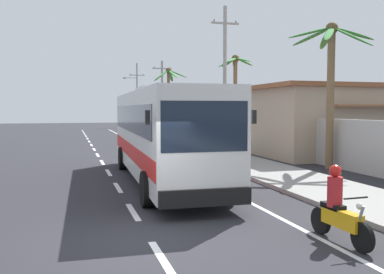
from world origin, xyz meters
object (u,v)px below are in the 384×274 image
Objects in this scene: pedestrian_far_walk at (239,141)px; utility_pole_mid at (225,76)px; coach_bus_foreground at (162,131)px; roadside_building at (353,120)px; palm_nearest at (330,68)px; motorcycle_trailing at (162,145)px; utility_pole_distant at (137,93)px; motorcycle_beside_bus at (339,211)px; palm_third at (235,82)px; palm_second at (169,89)px; pedestrian_midwalk at (200,135)px; utility_pole_far at (162,96)px.

utility_pole_mid is (0.69, 4.24, 3.97)m from pedestrian_far_walk.
coach_bus_foreground reaches higher than pedestrian_far_walk.
utility_pole_mid reaches higher than roadside_building.
palm_nearest is 8.56m from roadside_building.
utility_pole_distant is at bearing 83.34° from motorcycle_trailing.
pedestrian_far_walk is at bearing -30.24° from motorcycle_trailing.
coach_bus_foreground is at bearing -152.93° from roadside_building.
utility_pole_mid reaches higher than motorcycle_beside_bus.
coach_bus_foreground is 15.64m from palm_third.
palm_nearest is at bearing -85.25° from palm_second.
motorcycle_trailing is 5.32m from pedestrian_midwalk.
palm_nearest is (6.30, 9.79, 4.05)m from motorcycle_beside_bus.
palm_nearest reaches higher than palm_third.
roadside_building is at bearing 27.07° from coach_bus_foreground.
palm_third is (2.79, 0.43, 3.78)m from pedestrian_midwalk.
roadside_building is (8.52, -5.43, 1.12)m from pedestrian_midwalk.
utility_pole_mid is 19.80m from utility_pole_far.
pedestrian_midwalk is (5.44, 12.57, -0.93)m from coach_bus_foreground.
pedestrian_far_walk is at bearing -174.36° from roadside_building.
palm_third is (1.72, -17.37, 0.52)m from utility_pole_far.
utility_pole_far is at bearing 86.59° from palm_second.
motorcycle_trailing is 4.62m from pedestrian_far_walk.
palm_third reaches higher than pedestrian_far_walk.
utility_pole_far reaches higher than roadside_building.
coach_bus_foreground is 50.70m from utility_pole_distant.
utility_pole_mid is at bearing -89.95° from utility_pole_far.
palm_third is at bearing 57.65° from coach_bus_foreground.
motorcycle_beside_bus reaches higher than motorcycle_trailing.
pedestrian_midwalk is 4.72m from palm_third.
roadside_building is at bearing -80.42° from utility_pole_distant.
coach_bus_foreground is at bearing -102.13° from motorcycle_trailing.
utility_pole_far is 0.58× the size of roadside_building.
utility_pole_distant reaches higher than roadside_building.
pedestrian_midwalk is 37.84m from utility_pole_distant.
motorcycle_beside_bus is 0.29× the size of palm_third.
pedestrian_midwalk is at bearing -93.44° from utility_pole_far.
utility_pole_mid is 1.42× the size of palm_third.
utility_pole_mid is at bearing -88.94° from palm_second.
roadside_building is (7.44, -3.44, -2.84)m from utility_pole_mid.
pedestrian_midwalk is 13.91m from palm_second.
pedestrian_midwalk is (3.58, 3.92, 0.35)m from motorcycle_trailing.
coach_bus_foreground is at bearing 103.21° from motorcycle_beside_bus.
palm_nearest is at bearing 8.73° from coach_bus_foreground.
palm_third is 0.49× the size of roadside_building.
motorcycle_trailing is 0.24× the size of utility_pole_far.
pedestrian_far_walk is 0.20× the size of utility_pole_far.
utility_pole_far is (-0.02, 19.79, -0.69)m from utility_pole_mid.
utility_pole_mid is (6.53, 10.58, 3.02)m from coach_bus_foreground.
coach_bus_foreground is at bearing -90.69° from pedestrian_far_walk.
coach_bus_foreground is 1.25× the size of utility_pole_distant.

